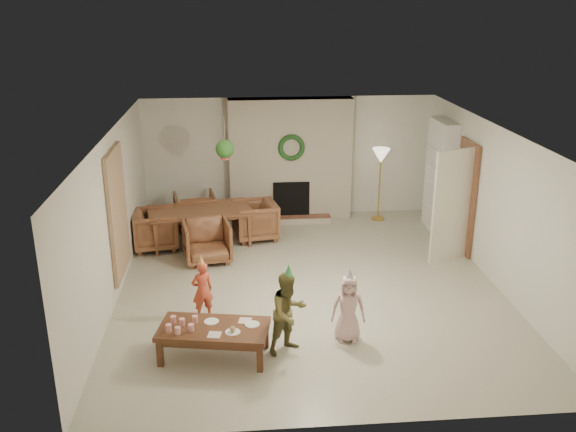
{
  "coord_description": "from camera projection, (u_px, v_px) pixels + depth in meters",
  "views": [
    {
      "loc": [
        -1.11,
        -9.0,
        4.4
      ],
      "look_at": [
        -0.3,
        0.4,
        1.05
      ],
      "focal_mm": 38.59,
      "sensor_mm": 36.0,
      "label": 1
    }
  ],
  "objects": [
    {
      "name": "coffee_table_apron",
      "position": [
        214.0,
        334.0,
        7.92
      ],
      "size": [
        1.37,
        0.81,
        0.09
      ],
      "primitive_type": "cube",
      "rotation": [
        0.0,
        0.0,
        -0.18
      ],
      "color": "#56311C",
      "rests_on": "floor"
    },
    {
      "name": "plate_a",
      "position": [
        212.0,
        321.0,
        8.01
      ],
      "size": [
        0.22,
        0.22,
        0.01
      ],
      "primitive_type": "cylinder",
      "rotation": [
        0.0,
        0.0,
        -0.18
      ],
      "color": "white",
      "rests_on": "coffee_table_top"
    },
    {
      "name": "curtain_panel",
      "position": [
        118.0,
        213.0,
        9.54
      ],
      "size": [
        0.06,
        1.2,
        2.0
      ],
      "primitive_type": "cube",
      "color": "tan",
      "rests_on": "wall_left"
    },
    {
      "name": "napkin_left",
      "position": [
        215.0,
        335.0,
        7.69
      ],
      "size": [
        0.19,
        0.19,
        0.01
      ],
      "primitive_type": "cube",
      "rotation": [
        0.0,
        0.0,
        -0.18
      ],
      "color": "beige",
      "rests_on": "coffee_table_top"
    },
    {
      "name": "bookshelf_shelf_c",
      "position": [
        440.0,
        169.0,
        11.98
      ],
      "size": [
        0.3,
        0.92,
        0.03
      ],
      "primitive_type": "cube",
      "color": "white",
      "rests_on": "bookshelf_carcass"
    },
    {
      "name": "coffee_leg_br",
      "position": [
        266.0,
        335.0,
        8.17
      ],
      "size": [
        0.09,
        0.09,
        0.36
      ],
      "primitive_type": "cube",
      "rotation": [
        0.0,
        0.0,
        -0.18
      ],
      "color": "#56311C",
      "rests_on": "floor"
    },
    {
      "name": "dining_chair_right",
      "position": [
        255.0,
        220.0,
        11.82
      ],
      "size": [
        0.93,
        0.92,
        0.74
      ],
      "primitive_type": "imported",
      "rotation": [
        0.0,
        0.0,
        -1.39
      ],
      "color": "brown",
      "rests_on": "floor"
    },
    {
      "name": "child_pink",
      "position": [
        348.0,
        308.0,
        8.27
      ],
      "size": [
        0.49,
        0.35,
        0.94
      ],
      "primitive_type": "imported",
      "rotation": [
        0.0,
        0.0,
        -0.13
      ],
      "color": "beige",
      "rests_on": "floor"
    },
    {
      "name": "party_hat_red",
      "position": [
        201.0,
        260.0,
        8.7
      ],
      "size": [
        0.12,
        0.12,
        0.16
      ],
      "primitive_type": "cone",
      "rotation": [
        0.0,
        0.0,
        0.02
      ],
      "color": "gold",
      "rests_on": "child_red"
    },
    {
      "name": "bookshelf_carcass",
      "position": [
        440.0,
        176.0,
        12.04
      ],
      "size": [
        0.3,
        1.0,
        2.2
      ],
      "primitive_type": "cube",
      "color": "white",
      "rests_on": "floor"
    },
    {
      "name": "ceiling",
      "position": [
        310.0,
        132.0,
        9.18
      ],
      "size": [
        7.0,
        7.0,
        0.0
      ],
      "primitive_type": "plane",
      "rotation": [
        3.14,
        0.0,
        0.0
      ],
      "color": "white",
      "rests_on": "wall_back"
    },
    {
      "name": "bookshelf_shelf_b",
      "position": [
        438.0,
        189.0,
        12.12
      ],
      "size": [
        0.3,
        0.92,
        0.03
      ],
      "primitive_type": "cube",
      "color": "white",
      "rests_on": "bookshelf_carcass"
    },
    {
      "name": "wall_left",
      "position": [
        113.0,
        217.0,
        9.35
      ],
      "size": [
        0.0,
        7.0,
        7.0
      ],
      "primitive_type": "plane",
      "rotation": [
        1.57,
        0.0,
        1.57
      ],
      "color": "silver",
      "rests_on": "floor"
    },
    {
      "name": "cup_a",
      "position": [
        169.0,
        328.0,
        7.76
      ],
      "size": [
        0.09,
        0.09,
        0.1
      ],
      "primitive_type": "cylinder",
      "rotation": [
        0.0,
        0.0,
        -0.18
      ],
      "color": "white",
      "rests_on": "coffee_table_top"
    },
    {
      "name": "floor",
      "position": [
        309.0,
        285.0,
        10.01
      ],
      "size": [
        7.0,
        7.0,
        0.0
      ],
      "primitive_type": "plane",
      "color": "#B7B29E",
      "rests_on": "ground"
    },
    {
      "name": "fireplace_firebox",
      "position": [
        291.0,
        199.0,
        12.79
      ],
      "size": [
        0.75,
        0.12,
        0.75
      ],
      "primitive_type": "cube",
      "color": "black",
      "rests_on": "floor"
    },
    {
      "name": "bookshelf_shelf_a",
      "position": [
        436.0,
        208.0,
        12.25
      ],
      "size": [
        0.3,
        0.92,
        0.03
      ],
      "primitive_type": "cube",
      "color": "white",
      "rests_on": "bookshelf_carcass"
    },
    {
      "name": "books_row_mid",
      "position": [
        437.0,
        181.0,
        12.12
      ],
      "size": [
        0.2,
        0.44,
        0.24
      ],
      "primitive_type": "cube",
      "color": "#295F96",
      "rests_on": "bookshelf_shelf_b"
    },
    {
      "name": "party_hat_plaid",
      "position": [
        289.0,
        271.0,
        7.78
      ],
      "size": [
        0.15,
        0.15,
        0.18
      ],
      "primitive_type": "cone",
      "rotation": [
        0.0,
        0.0,
        0.2
      ],
      "color": "#45A152",
      "rests_on": "child_plaid"
    },
    {
      "name": "food_scoop",
      "position": [
        233.0,
        329.0,
        7.74
      ],
      "size": [
        0.09,
        0.09,
        0.08
      ],
      "primitive_type": "sphere",
      "rotation": [
        0.0,
        0.0,
        -0.18
      ],
      "color": "tan",
      "rests_on": "plate_b"
    },
    {
      "name": "wall_back",
      "position": [
        290.0,
        157.0,
        12.88
      ],
      "size": [
        7.0,
        0.0,
        7.0
      ],
      "primitive_type": "plane",
      "rotation": [
        1.57,
        0.0,
        0.0
      ],
      "color": "silver",
      "rests_on": "floor"
    },
    {
      "name": "party_hat_pink",
      "position": [
        349.0,
        274.0,
        8.1
      ],
      "size": [
        0.15,
        0.15,
        0.17
      ],
      "primitive_type": "cone",
      "rotation": [
        0.0,
        0.0,
        -0.3
      ],
      "color": "silver",
      "rests_on": "child_pink"
    },
    {
      "name": "fireplace_wreath",
      "position": [
        291.0,
        148.0,
        12.38
      ],
      "size": [
        0.54,
        0.1,
        0.54
      ],
      "primitive_type": "torus",
      "rotation": [
        1.57,
        0.0,
        0.0
      ],
      "color": "#19421C",
      "rests_on": "fireplace_mass"
    },
    {
      "name": "dining_table",
      "position": [
        201.0,
        227.0,
        11.58
      ],
      "size": [
        2.05,
        1.37,
        0.67
      ],
      "primitive_type": "imported",
      "rotation": [
        0.0,
        0.0,
        0.18
      ],
      "color": "brown",
      "rests_on": "floor"
    },
    {
      "name": "cup_b",
      "position": [
        173.0,
        320.0,
        7.96
      ],
      "size": [
        0.09,
        0.09,
        0.1
      ],
      "primitive_type": "cylinder",
      "rotation": [
        0.0,
        0.0,
        -0.18
      ],
      "color": "white",
      "rests_on": "coffee_table_top"
    },
    {
      "name": "books_row_upper",
      "position": [
        441.0,
        164.0,
        11.85
      ],
      "size": [
        0.2,
        0.36,
        0.22
      ],
      "primitive_type": "cube",
      "color": "#B08925",
      "rests_on": "bookshelf_shelf_c"
    },
    {
      "name": "hanging_plant_pot",
      "position": [
        225.0,
        156.0,
        10.72
      ],
      "size": [
        0.16,
        0.16,
        0.12
      ],
      "primitive_type": "cylinder",
      "color": "#973B30",
      "rests_on": "hanging_plant_cord"
    },
    {
      "name": "coffee_leg_bl",
      "position": [
        172.0,
        330.0,
        8.29
      ],
      "size": [
        0.09,
        0.09,
        0.36
      ],
      "primitive_type": "cube",
      "rotation": [
        0.0,
        0.0,
        -0.18
      ],
      "color": "#56311C",
      "rests_on": "floor"
    },
    {
      "name": "fireplace_hearth",
      "position": [
        292.0,
        220.0,
        12.76
      ],
      "size": [
        1.6,
        0.3,
        0.12
      ],
      "primitive_type": "cube",
      "color": "maroon",
      "rests_on": "floor"
    },
    {
      "name": "plate_c",
      "position": [
        252.0,
        324.0,
        7.94
      ],
      "size": [
        0.22,
        0.22,
        0.01
      ],
      "primitive_type": "cylinder",
      "rotation": [
        0.0,
        0.0,
        -0.18
      ],
      "color": "white",
      "rests_on": "coffee_table_top"
    },
    {
      "name": "plate_b",
      "position": [
        233.0,
        332.0,
        7.76
      ],
      "size": [
        0.22,
        0.22,
        0.01
      ],
      "primitive_type": "cylinder",
      "rotation": [
        0.0,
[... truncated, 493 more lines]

